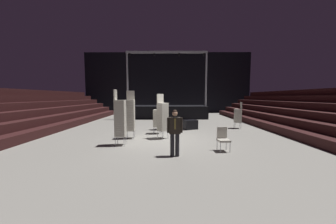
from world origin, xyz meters
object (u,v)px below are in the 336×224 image
(chair_stack_mid_right, at_px, (158,118))
(equipment_road_case, at_px, (190,125))
(man_with_tie, at_px, (175,130))
(chair_stack_mid_left, at_px, (238,115))
(stage_riser, at_px, (167,111))
(loose_chair_near_man, at_px, (223,138))
(chair_stack_front_right, at_px, (162,115))
(chair_stack_mid_centre, at_px, (130,115))
(chair_stack_front_left, at_px, (163,116))
(chair_stack_rear_left, at_px, (120,118))

(chair_stack_mid_right, height_order, equipment_road_case, chair_stack_mid_right)
(man_with_tie, distance_m, chair_stack_mid_left, 7.28)
(stage_riser, relative_size, chair_stack_mid_left, 4.43)
(man_with_tie, height_order, chair_stack_mid_left, chair_stack_mid_left)
(chair_stack_mid_left, distance_m, loose_chair_near_man, 5.68)
(chair_stack_front_right, distance_m, chair_stack_mid_centre, 2.95)
(chair_stack_mid_centre, bearing_deg, chair_stack_mid_left, -158.58)
(stage_riser, xyz_separation_m, chair_stack_mid_right, (-0.45, -7.98, 0.24))
(chair_stack_mid_right, relative_size, chair_stack_mid_centre, 0.76)
(chair_stack_front_right, height_order, chair_stack_mid_left, chair_stack_front_right)
(chair_stack_front_left, xyz_separation_m, chair_stack_mid_left, (5.03, 2.97, -0.25))
(chair_stack_front_right, xyz_separation_m, loose_chair_near_man, (2.63, -4.62, -0.45))
(chair_stack_mid_centre, bearing_deg, chair_stack_front_left, 177.28)
(stage_riser, xyz_separation_m, chair_stack_mid_centre, (-1.78, -9.19, 0.54))
(chair_stack_front_right, distance_m, chair_stack_mid_left, 5.20)
(chair_stack_front_right, height_order, chair_stack_rear_left, chair_stack_rear_left)
(stage_riser, bearing_deg, chair_stack_rear_left, -100.47)
(chair_stack_front_right, bearing_deg, chair_stack_rear_left, -62.64)
(equipment_road_case, bearing_deg, man_with_tie, -102.50)
(man_with_tie, distance_m, loose_chair_near_man, 2.10)
(stage_riser, height_order, chair_stack_front_left, stage_riser)
(stage_riser, relative_size, equipment_road_case, 8.83)
(man_with_tie, relative_size, chair_stack_mid_centre, 0.69)
(man_with_tie, relative_size, chair_stack_front_left, 0.74)
(chair_stack_mid_centre, bearing_deg, chair_stack_mid_right, -140.16)
(stage_riser, distance_m, chair_stack_mid_right, 8.00)
(chair_stack_front_left, relative_size, loose_chair_near_man, 2.44)
(chair_stack_mid_left, height_order, equipment_road_case, chair_stack_mid_left)
(man_with_tie, distance_m, chair_stack_rear_left, 2.81)
(loose_chair_near_man, bearing_deg, chair_stack_rear_left, -14.48)
(man_with_tie, xyz_separation_m, chair_stack_mid_centre, (-2.21, 2.77, 0.28))
(chair_stack_mid_left, bearing_deg, loose_chair_near_man, 163.75)
(stage_riser, height_order, chair_stack_mid_left, stage_riser)
(stage_riser, distance_m, chair_stack_front_right, 6.68)
(chair_stack_front_left, bearing_deg, equipment_road_case, -165.18)
(chair_stack_mid_right, height_order, loose_chair_near_man, chair_stack_mid_right)
(equipment_road_case, xyz_separation_m, loose_chair_near_man, (0.75, -4.72, 0.23))
(chair_stack_mid_left, xyz_separation_m, equipment_road_case, (-3.30, -0.34, -0.59))
(chair_stack_rear_left, bearing_deg, chair_stack_front_right, 154.99)
(man_with_tie, relative_size, chair_stack_rear_left, 0.69)
(chair_stack_front_right, relative_size, equipment_road_case, 2.18)
(chair_stack_mid_left, height_order, chair_stack_rear_left, chair_stack_rear_left)
(chair_stack_mid_centre, height_order, equipment_road_case, chair_stack_mid_centre)
(chair_stack_mid_centre, bearing_deg, man_with_tie, 126.16)
(man_with_tie, relative_size, loose_chair_near_man, 1.80)
(equipment_road_case, bearing_deg, chair_stack_mid_left, 5.93)
(stage_riser, distance_m, loose_chair_near_man, 11.54)
(stage_riser, height_order, chair_stack_mid_centre, stage_riser)
(loose_chair_near_man, bearing_deg, chair_stack_front_left, -44.08)
(chair_stack_mid_left, xyz_separation_m, chair_stack_mid_right, (-5.37, -1.75, 0.04))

